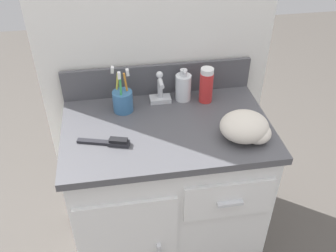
{
  "coord_description": "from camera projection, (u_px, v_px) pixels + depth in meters",
  "views": [
    {
      "loc": [
        -0.18,
        -1.16,
        1.65
      ],
      "look_at": [
        0.0,
        -0.03,
        0.78
      ],
      "focal_mm": 40.0,
      "sensor_mm": 36.0,
      "label": 1
    }
  ],
  "objects": [
    {
      "name": "hairbrush",
      "position": [
        111.0,
        142.0,
        1.38
      ],
      "size": [
        0.2,
        0.08,
        0.03
      ],
      "rotation": [
        0.0,
        0.0,
        -0.28
      ],
      "color": "#232328",
      "rests_on": "vanity"
    },
    {
      "name": "wall_back",
      "position": [
        155.0,
        15.0,
        1.52
      ],
      "size": [
        1.0,
        0.08,
        2.2
      ],
      "primitive_type": "cube",
      "color": "silver",
      "rests_on": "ground_plane"
    },
    {
      "name": "soap_dispenser",
      "position": [
        183.0,
        87.0,
        1.6
      ],
      "size": [
        0.07,
        0.07,
        0.15
      ],
      "color": "white",
      "rests_on": "vanity"
    },
    {
      "name": "shaving_cream_can",
      "position": [
        206.0,
        85.0,
        1.58
      ],
      "size": [
        0.06,
        0.06,
        0.16
      ],
      "color": "red",
      "rests_on": "vanity"
    },
    {
      "name": "vanity",
      "position": [
        167.0,
        191.0,
        1.69
      ],
      "size": [
        0.82,
        0.54,
        0.76
      ],
      "color": "white",
      "rests_on": "ground_plane"
    },
    {
      "name": "toothbrush_cup",
      "position": [
        123.0,
        100.0,
        1.53
      ],
      "size": [
        0.08,
        0.09,
        0.19
      ],
      "color": "teal",
      "rests_on": "vanity"
    },
    {
      "name": "backsplash",
      "position": [
        158.0,
        79.0,
        1.63
      ],
      "size": [
        0.82,
        0.02,
        0.14
      ],
      "color": "#4C4C51",
      "rests_on": "vanity"
    },
    {
      "name": "sink_faucet",
      "position": [
        160.0,
        92.0,
        1.59
      ],
      "size": [
        0.09,
        0.09,
        0.14
      ],
      "color": "silver",
      "rests_on": "vanity"
    },
    {
      "name": "hand_towel",
      "position": [
        247.0,
        128.0,
        1.39
      ],
      "size": [
        0.19,
        0.17,
        0.1
      ],
      "color": "beige",
      "rests_on": "vanity"
    },
    {
      "name": "ground_plane",
      "position": [
        167.0,
        244.0,
        1.94
      ],
      "size": [
        6.0,
        6.0,
        0.0
      ],
      "primitive_type": "plane",
      "color": "#4C4742"
    }
  ]
}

